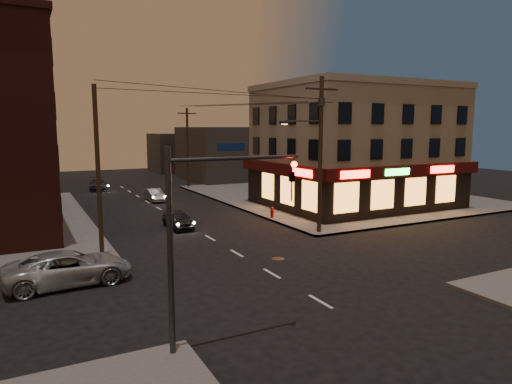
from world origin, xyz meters
TOP-DOWN VIEW (x-y plane):
  - ground at (0.00, 0.00)m, footprint 120.00×120.00m
  - sidewalk_ne at (18.00, 19.00)m, footprint 24.00×28.00m
  - pizza_building at (15.93, 13.43)m, footprint 15.85×12.85m
  - bg_building_ne_a at (14.00, 38.00)m, footprint 10.00×12.00m
  - bg_building_ne_b at (12.00, 52.00)m, footprint 8.00×8.00m
  - utility_pole_main at (6.68, 5.80)m, footprint 4.20×0.44m
  - utility_pole_far at (6.80, 32.00)m, footprint 0.26×0.26m
  - utility_pole_west at (-6.80, 6.50)m, footprint 0.24×0.24m
  - traffic_signal at (-5.57, -5.60)m, footprint 4.49×0.32m
  - suv_cross at (-8.75, 2.87)m, footprint 5.52×2.78m
  - sedan_near at (-0.90, 11.73)m, footprint 1.51×3.65m
  - sedan_mid at (0.73, 24.16)m, footprint 1.28×3.57m
  - sedan_far at (-2.88, 34.93)m, footprint 2.34×4.59m
  - fire_hydrant at (6.40, 11.38)m, footprint 0.37×0.37m

SIDE VIEW (x-z plane):
  - ground at x=0.00m, z-range 0.00..0.00m
  - sidewalk_ne at x=18.00m, z-range 0.00..0.15m
  - sedan_mid at x=0.73m, z-range 0.00..1.17m
  - fire_hydrant at x=6.40m, z-range 0.19..1.01m
  - sedan_near at x=-0.90m, z-range 0.00..1.24m
  - sedan_far at x=-2.88m, z-range 0.00..1.28m
  - suv_cross at x=-8.75m, z-range 0.00..1.50m
  - bg_building_ne_b at x=12.00m, z-range 0.00..6.00m
  - bg_building_ne_a at x=14.00m, z-range 0.00..7.00m
  - traffic_signal at x=-5.57m, z-range 0.92..7.39m
  - utility_pole_far at x=6.80m, z-range 0.15..9.15m
  - utility_pole_west at x=-6.80m, z-range 0.15..9.15m
  - pizza_building at x=15.93m, z-range 0.10..10.60m
  - utility_pole_main at x=6.68m, z-range 0.76..10.76m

